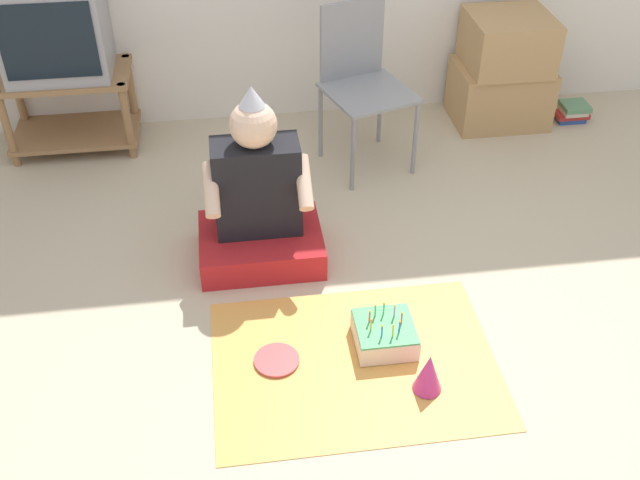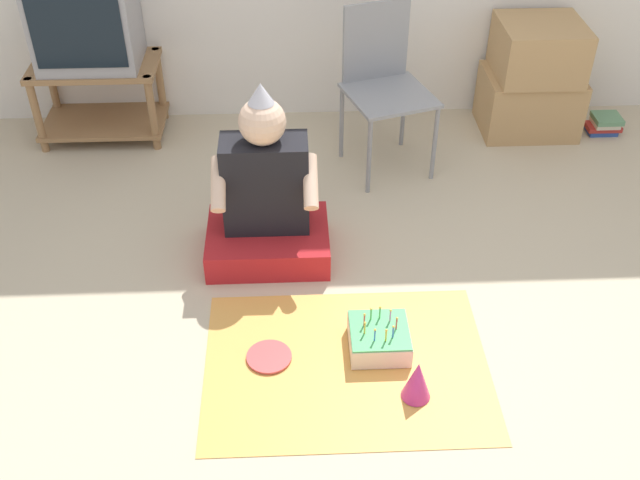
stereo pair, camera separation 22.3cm
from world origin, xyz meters
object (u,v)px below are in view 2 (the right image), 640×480
at_px(birthday_cake, 379,338).
at_px(paper_plate, 269,357).
at_px(party_hat_blue, 417,380).
at_px(tv, 85,20).
at_px(person_seated, 266,202).
at_px(book_pile, 604,124).
at_px(cardboard_box_stack, 533,79).
at_px(folding_chair, 383,78).

distance_m(birthday_cake, paper_plate, 0.45).
bearing_deg(birthday_cake, party_hat_blue, -66.35).
height_order(birthday_cake, paper_plate, birthday_cake).
height_order(tv, person_seated, tv).
distance_m(book_pile, person_seated, 2.21).
distance_m(tv, person_seated, 1.54).
bearing_deg(party_hat_blue, book_pile, 54.35).
relative_size(cardboard_box_stack, book_pile, 3.29).
height_order(person_seated, party_hat_blue, person_seated).
distance_m(party_hat_blue, paper_plate, 0.60).
bearing_deg(paper_plate, tv, 117.76).
bearing_deg(party_hat_blue, paper_plate, 158.48).
bearing_deg(folding_chair, tv, 167.20).
bearing_deg(paper_plate, folding_chair, 68.04).
bearing_deg(birthday_cake, tv, 128.09).
relative_size(folding_chair, birthday_cake, 3.59).
xyz_separation_m(person_seated, party_hat_blue, (0.56, -0.91, -0.18)).
bearing_deg(party_hat_blue, folding_chair, 88.58).
xyz_separation_m(person_seated, birthday_cake, (0.45, -0.65, -0.22)).
relative_size(cardboard_box_stack, party_hat_blue, 3.68).
height_order(birthday_cake, party_hat_blue, party_hat_blue).
xyz_separation_m(cardboard_box_stack, person_seated, (-1.50, -1.10, -0.04)).
bearing_deg(paper_plate, book_pile, 41.47).
bearing_deg(folding_chair, book_pile, 10.04).
xyz_separation_m(tv, folding_chair, (1.56, -0.35, -0.20)).
relative_size(book_pile, paper_plate, 1.08).
distance_m(book_pile, birthday_cake, 2.25).
bearing_deg(paper_plate, party_hat_blue, -21.52).
height_order(folding_chair, party_hat_blue, folding_chair).
bearing_deg(birthday_cake, folding_chair, 83.87).
bearing_deg(party_hat_blue, person_seated, 121.69).
bearing_deg(cardboard_box_stack, birthday_cake, -121.06).
relative_size(folding_chair, paper_plate, 4.72).
bearing_deg(person_seated, paper_plate, -89.34).
distance_m(cardboard_box_stack, book_pile, 0.52).
relative_size(cardboard_box_stack, birthday_cake, 2.70).
distance_m(cardboard_box_stack, birthday_cake, 2.06).
distance_m(folding_chair, party_hat_blue, 1.74).
xyz_separation_m(tv, book_pile, (2.90, -0.12, -0.63)).
relative_size(tv, folding_chair, 0.62).
relative_size(tv, paper_plate, 2.92).
height_order(cardboard_box_stack, paper_plate, cardboard_box_stack).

